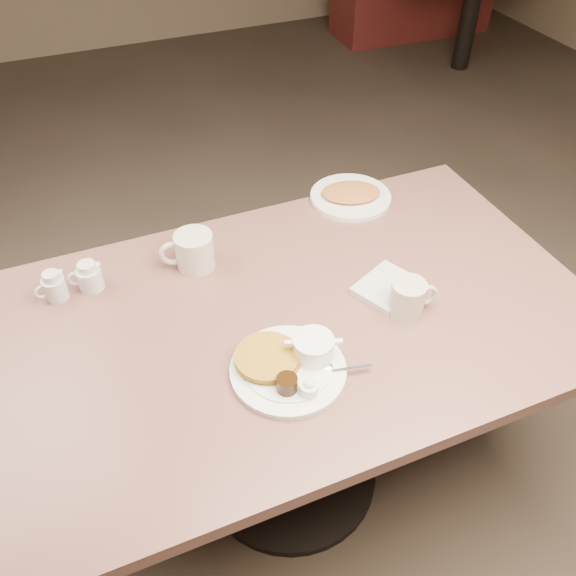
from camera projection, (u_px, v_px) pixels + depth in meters
name	position (u px, v px, depth m)	size (l,w,h in m)	color
room	(292.00, 48.00, 1.02)	(7.04, 8.04, 2.84)	#4C3F33
diner_table	(291.00, 359.00, 1.58)	(1.50, 0.90, 0.75)	#84564C
main_plate	(290.00, 363.00, 1.32)	(0.34, 0.34, 0.07)	white
coffee_mug_near	(409.00, 297.00, 1.44)	(0.13, 0.10, 0.09)	beige
napkin	(386.00, 287.00, 1.52)	(0.19, 0.18, 0.02)	beige
coffee_mug_far	(193.00, 251.00, 1.56)	(0.15, 0.12, 0.10)	beige
creamer_left	(54.00, 287.00, 1.48)	(0.08, 0.07, 0.08)	silver
creamer_right	(89.00, 277.00, 1.51)	(0.10, 0.08, 0.08)	silver
hash_plate	(351.00, 195.00, 1.82)	(0.31, 0.31, 0.04)	white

